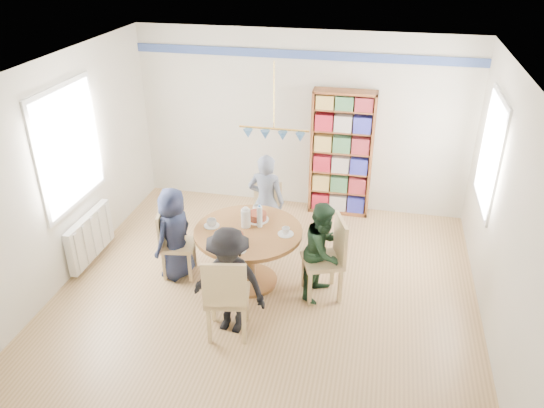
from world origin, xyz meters
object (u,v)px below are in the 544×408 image
(radiator, at_px, (90,236))
(chair_near, at_px, (226,295))
(chair_far, at_px, (267,211))
(person_near, at_px, (229,281))
(dining_table, at_px, (249,244))
(person_far, at_px, (266,202))
(chair_right, at_px, (330,254))
(bookshelf, at_px, (341,155))
(chair_left, at_px, (172,240))
(person_left, at_px, (174,234))
(person_right, at_px, (323,250))

(radiator, bearing_deg, chair_near, -26.24)
(chair_far, distance_m, person_near, 1.88)
(dining_table, xyz_separation_m, person_near, (0.02, -0.88, 0.07))
(chair_near, xyz_separation_m, person_far, (-0.01, 1.91, 0.11))
(chair_far, bearing_deg, dining_table, -90.08)
(chair_right, height_order, chair_far, chair_right)
(chair_far, bearing_deg, person_far, -81.52)
(radiator, distance_m, chair_far, 2.36)
(person_far, height_order, bookshelf, bookshelf)
(chair_near, xyz_separation_m, person_near, (-0.01, 0.15, 0.07))
(chair_right, distance_m, chair_far, 1.42)
(chair_left, bearing_deg, dining_table, 1.00)
(chair_right, bearing_deg, chair_near, -133.96)
(radiator, bearing_deg, person_far, 20.92)
(radiator, bearing_deg, bookshelf, 33.77)
(chair_near, bearing_deg, radiator, 153.76)
(person_far, bearing_deg, chair_far, -78.78)
(chair_far, height_order, person_near, person_near)
(person_left, relative_size, person_far, 0.89)
(chair_near, xyz_separation_m, person_left, (-0.96, 0.98, 0.04))
(chair_right, relative_size, person_right, 0.83)
(radiator, distance_m, person_left, 1.26)
(person_near, bearing_deg, chair_right, 48.41)
(person_right, height_order, person_far, person_far)
(chair_left, bearing_deg, person_right, -0.57)
(bookshelf, bearing_deg, person_far, -125.88)
(person_left, distance_m, bookshelf, 2.83)
(chair_near, distance_m, person_left, 1.37)
(person_left, bearing_deg, person_far, 152.69)
(chair_left, relative_size, person_near, 0.71)
(chair_left, xyz_separation_m, person_left, (0.05, -0.02, 0.11))
(chair_far, bearing_deg, person_left, -132.02)
(chair_left, height_order, person_right, person_right)
(chair_far, bearing_deg, chair_near, -89.32)
(dining_table, height_order, chair_left, chair_left)
(bookshelf, bearing_deg, chair_right, -87.43)
(dining_table, distance_m, person_far, 0.90)
(chair_left, bearing_deg, radiator, 176.47)
(person_right, bearing_deg, chair_near, 155.63)
(radiator, distance_m, chair_right, 3.15)
(chair_left, height_order, bookshelf, bookshelf)
(person_left, bearing_deg, chair_far, 156.36)
(person_right, bearing_deg, bookshelf, 18.02)
(chair_right, bearing_deg, bookshelf, 92.57)
(person_far, xyz_separation_m, person_near, (0.00, -1.76, -0.05))
(chair_left, xyz_separation_m, chair_far, (0.98, 1.01, -0.01))
(radiator, distance_m, person_far, 2.35)
(chair_right, distance_m, person_far, 1.34)
(radiator, xyz_separation_m, chair_right, (3.15, -0.08, 0.21))
(radiator, distance_m, dining_table, 2.17)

